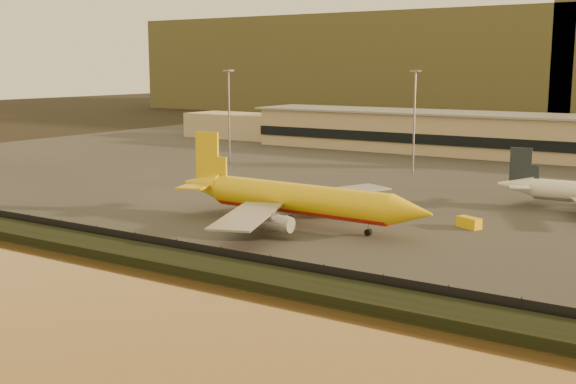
{
  "coord_description": "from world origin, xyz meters",
  "views": [
    {
      "loc": [
        60.77,
        -87.49,
        26.52
      ],
      "look_at": [
        -3.41,
        12.0,
        5.86
      ],
      "focal_mm": 45.0,
      "sensor_mm": 36.0,
      "label": 1
    }
  ],
  "objects": [
    {
      "name": "tarmac",
      "position": [
        0.0,
        95.0,
        0.1
      ],
      "size": [
        320.0,
        220.0,
        0.2
      ],
      "primitive_type": "cube",
      "color": "#2D2D2D",
      "rests_on": "ground"
    },
    {
      "name": "gse_vehicle_yellow",
      "position": [
        22.91,
        26.34,
        1.11
      ],
      "size": [
        4.44,
        3.32,
        1.82
      ],
      "primitive_type": "cube",
      "rotation": [
        0.0,
        0.0,
        -0.42
      ],
      "color": "#E3B90B",
      "rests_on": "tarmac"
    },
    {
      "name": "ground",
      "position": [
        0.0,
        0.0,
        0.0
      ],
      "size": [
        900.0,
        900.0,
        0.0
      ],
      "primitive_type": "plane",
      "color": "black",
      "rests_on": "ground"
    },
    {
      "name": "apron_light_masts",
      "position": [
        15.0,
        75.0,
        15.7
      ],
      "size": [
        152.2,
        12.2,
        25.4
      ],
      "color": "slate",
      "rests_on": "tarmac"
    },
    {
      "name": "embankment",
      "position": [
        0.0,
        -17.0,
        0.7
      ],
      "size": [
        320.0,
        7.0,
        1.4
      ],
      "primitive_type": "cube",
      "color": "black",
      "rests_on": "ground"
    },
    {
      "name": "dhl_cargo_jet",
      "position": [
        -2.47,
        12.89,
        4.59
      ],
      "size": [
        49.1,
        48.17,
        14.69
      ],
      "rotation": [
        0.0,
        0.0,
        -0.03
      ],
      "color": "#E3B90B",
      "rests_on": "tarmac"
    },
    {
      "name": "terminal_building",
      "position": [
        -14.52,
        125.55,
        6.25
      ],
      "size": [
        202.0,
        25.0,
        12.6
      ],
      "color": "tan",
      "rests_on": "tarmac"
    },
    {
      "name": "gse_vehicle_white",
      "position": [
        -25.87,
        33.76,
        1.08
      ],
      "size": [
        4.26,
        2.85,
        1.76
      ],
      "primitive_type": "cube",
      "rotation": [
        0.0,
        0.0,
        0.3
      ],
      "color": "silver",
      "rests_on": "tarmac"
    },
    {
      "name": "perimeter_fence",
      "position": [
        0.0,
        -13.0,
        1.3
      ],
      "size": [
        300.0,
        0.05,
        2.2
      ],
      "primitive_type": "cube",
      "color": "black",
      "rests_on": "tarmac"
    }
  ]
}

